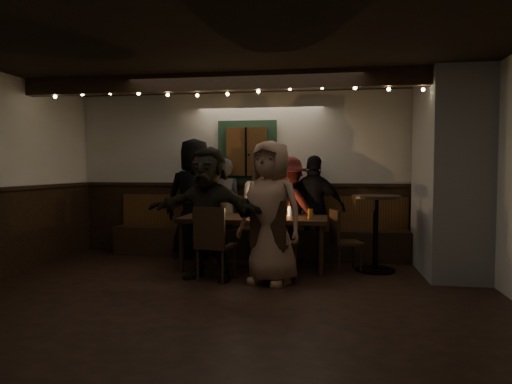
% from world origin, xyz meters
% --- Properties ---
extents(room, '(6.02, 5.01, 2.62)m').
position_xyz_m(room, '(1.07, 1.42, 1.07)').
color(room, black).
rests_on(room, ground).
extents(dining_table, '(2.01, 0.86, 0.87)m').
position_xyz_m(dining_table, '(0.07, 1.40, 0.66)').
color(dining_table, black).
rests_on(dining_table, ground).
extents(chair_near_left, '(0.50, 0.50, 0.92)m').
position_xyz_m(chair_near_left, '(-0.31, 0.60, 0.52)').
color(chair_near_left, black).
rests_on(chair_near_left, ground).
extents(chair_near_right, '(0.58, 0.58, 1.01)m').
position_xyz_m(chair_near_right, '(0.42, 0.62, 0.57)').
color(chair_near_right, black).
rests_on(chair_near_right, ground).
extents(chair_end, '(0.46, 0.46, 0.83)m').
position_xyz_m(chair_end, '(1.26, 1.42, 0.47)').
color(chair_end, black).
rests_on(chair_end, ground).
extents(high_top, '(0.64, 0.64, 1.02)m').
position_xyz_m(high_top, '(1.72, 1.49, 0.65)').
color(high_top, black).
rests_on(high_top, ground).
extents(person_a, '(0.92, 0.62, 1.84)m').
position_xyz_m(person_a, '(-0.95, 2.03, 0.92)').
color(person_a, black).
rests_on(person_a, ground).
extents(person_b, '(0.63, 0.49, 1.54)m').
position_xyz_m(person_b, '(-0.53, 2.16, 0.77)').
color(person_b, '#25252A').
rests_on(person_b, ground).
extents(person_c, '(0.95, 0.85, 1.61)m').
position_xyz_m(person_c, '(0.09, 2.04, 0.80)').
color(person_c, beige).
rests_on(person_c, ground).
extents(person_d, '(1.14, 0.88, 1.56)m').
position_xyz_m(person_d, '(0.50, 2.04, 0.78)').
color(person_d, '#441313').
rests_on(person_d, ground).
extents(person_e, '(1.00, 0.61, 1.58)m').
position_xyz_m(person_e, '(0.89, 2.11, 0.79)').
color(person_e, black).
rests_on(person_e, ground).
extents(person_f, '(1.61, 0.83, 1.66)m').
position_xyz_m(person_f, '(-0.39, 0.70, 0.83)').
color(person_f, black).
rests_on(person_f, ground).
extents(person_g, '(0.98, 0.83, 1.72)m').
position_xyz_m(person_g, '(0.40, 0.62, 0.86)').
color(person_g, '#906C53').
rests_on(person_g, ground).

